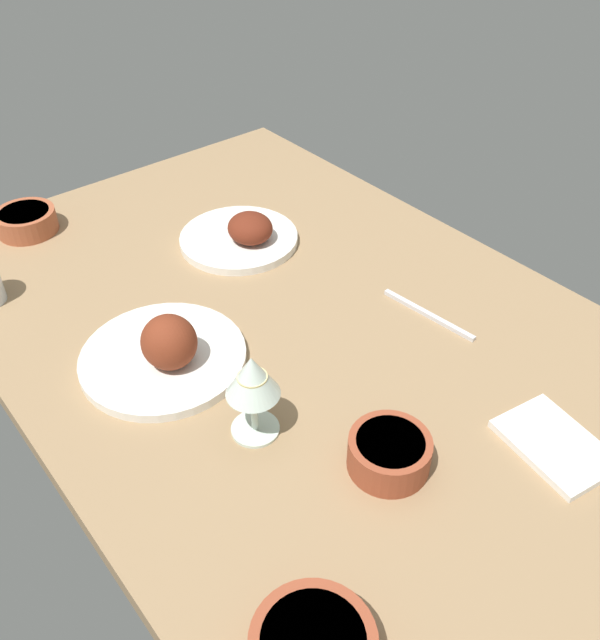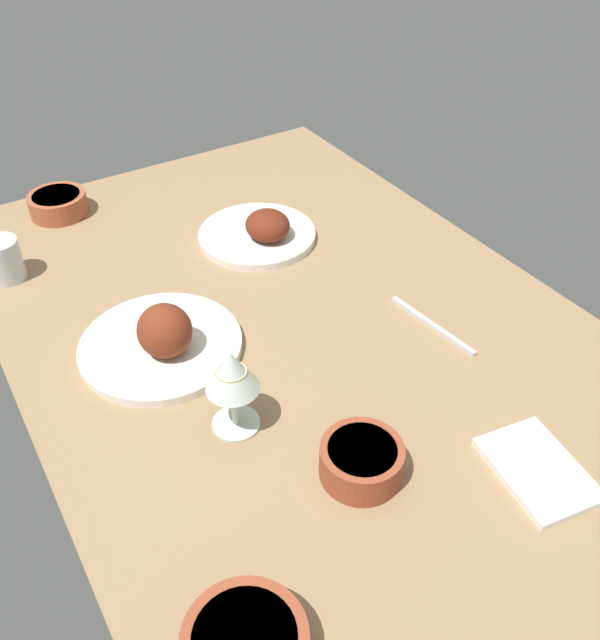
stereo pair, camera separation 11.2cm
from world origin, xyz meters
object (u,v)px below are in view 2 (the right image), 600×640
object	(u,v)px
wine_glass	(232,375)
fork_loose	(432,325)
plate_center_main	(162,340)
bowl_onions	(361,460)
plate_far_side	(261,232)
water_tumbler	(3,260)
folded_napkin	(538,470)
bowl_cream	(58,203)

from	to	relation	value
wine_glass	fork_loose	distance (cm)	39.65
plate_center_main	bowl_onions	bearing A→B (deg)	19.28
plate_far_side	water_tumbler	size ratio (longest dim) A/B	2.98
bowl_onions	water_tumbler	bearing A→B (deg)	-157.76
plate_far_side	plate_center_main	size ratio (longest dim) A/B	0.89
plate_far_side	folded_napkin	distance (cm)	70.01
bowl_cream	water_tumbler	distance (cm)	23.46
plate_far_side	plate_center_main	bearing A→B (deg)	-55.01
plate_center_main	fork_loose	world-z (taller)	plate_center_main
bowl_cream	plate_center_main	bearing A→B (deg)	1.42
bowl_cream	folded_napkin	bearing A→B (deg)	18.60
plate_far_side	fork_loose	distance (cm)	40.67
bowl_onions	wine_glass	distance (cm)	20.66
folded_napkin	plate_far_side	bearing A→B (deg)	-177.43
bowl_onions	fork_loose	distance (cm)	33.79
wine_glass	water_tumbler	world-z (taller)	wine_glass
plate_center_main	bowl_onions	xyz separation A→B (cm)	(36.48, 12.76, 0.16)
water_tumbler	folded_napkin	xyz separation A→B (cm)	(83.79, 49.29, -3.34)
bowl_onions	water_tumbler	size ratio (longest dim) A/B	1.42
folded_napkin	fork_loose	size ratio (longest dim) A/B	0.81
plate_far_side	bowl_onions	xyz separation A→B (cm)	(57.34, -17.03, 0.78)
bowl_onions	wine_glass	bearing A→B (deg)	-148.46
plate_center_main	water_tumbler	bearing A→B (deg)	-154.77
plate_far_side	bowl_cream	bearing A→B (deg)	-135.64
water_tumbler	wine_glass	bearing A→B (deg)	19.14
bowl_onions	fork_loose	world-z (taller)	bowl_onions
plate_far_side	wine_glass	distance (cm)	49.69
plate_center_main	fork_loose	distance (cm)	44.97
plate_far_side	wine_glass	world-z (taller)	wine_glass
folded_napkin	fork_loose	world-z (taller)	folded_napkin
plate_far_side	folded_napkin	world-z (taller)	plate_far_side
wine_glass	plate_far_side	bearing A→B (deg)	146.37
plate_far_side	fork_loose	world-z (taller)	plate_far_side
bowl_onions	bowl_cream	size ratio (longest dim) A/B	0.94
folded_napkin	fork_loose	distance (cm)	31.93
plate_center_main	folded_napkin	xyz separation A→B (cm)	(49.06, 32.93, -1.99)
wine_glass	folded_napkin	xyz separation A→B (cm)	(29.09, 30.30, -9.33)
water_tumbler	bowl_cream	bearing A→B (deg)	139.98
plate_center_main	wine_glass	size ratio (longest dim) A/B	1.89
water_tumbler	folded_napkin	bearing A→B (deg)	30.47
folded_napkin	bowl_onions	bearing A→B (deg)	-121.95
bowl_onions	bowl_cream	world-z (taller)	bowl_onions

